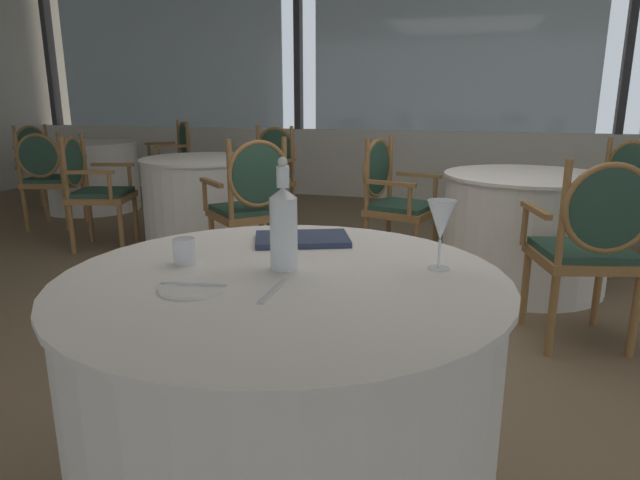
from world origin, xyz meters
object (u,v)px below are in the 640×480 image
Objects in this scene: dining_chair_1_1 at (592,239)px; dining_chair_2_1 at (269,169)px; side_plate at (193,287)px; water_tumbler at (184,251)px; dining_chair_0_0 at (39,157)px; water_bottle at (284,225)px; wine_glass at (441,221)px; dining_chair_1_2 at (619,193)px; dining_chair_0_2 at (175,155)px; dining_chair_2_2 at (90,183)px; menu_book at (302,239)px; dining_chair_1_0 at (392,193)px; dining_chair_2_0 at (252,198)px; dining_chair_0_1 at (48,172)px.

dining_chair_2_1 is (-2.54, 2.19, -0.01)m from dining_chair_1_1.
dining_chair_2_1 is at bearing 108.29° from side_plate.
dining_chair_0_0 is at bearing 136.27° from water_tumbler.
water_bottle is at bearing -26.31° from dining_chair_0_0.
wine_glass is at bearing 11.78° from water_tumbler.
water_tumbler is 3.62m from dining_chair_1_2.
dining_chair_0_2 is 2.15m from dining_chair_2_2.
menu_book is 1.61m from dining_chair_1_1.
water_tumbler is 0.08× the size of dining_chair_0_2.
dining_chair_1_0 is 1.07m from dining_chair_2_0.
dining_chair_1_0 reaches higher than dining_chair_2_2.
side_plate is 0.18× the size of dining_chair_2_0.
menu_book is 3.30m from dining_chair_2_2.
dining_chair_1_1 is 3.35m from dining_chair_2_1.
side_plate is 0.24m from water_tumbler.
dining_chair_1_0 is at bearing 69.72° from menu_book.
dining_chair_1_0 is (4.53, -1.44, 0.01)m from dining_chair_0_0.
water_tumbler is at bearing 124.29° from side_plate.
wine_glass is (0.44, 0.12, 0.01)m from water_bottle.
water_bottle reaches higher than side_plate.
menu_book is 0.35× the size of dining_chair_0_0.
dining_chair_1_1 reaches higher than dining_chair_0_1.
dining_chair_0_1 is at bearing 23.69° from dining_chair_2_0.
dining_chair_0_2 reaches higher than wine_glass.
water_tumbler is at bearing -168.22° from wine_glass.
dining_chair_0_0 is at bearing 138.47° from water_bottle.
side_plate is 2.33× the size of water_tumbler.
dining_chair_1_0 reaches higher than dining_chair_0_0.
dining_chair_0_0 is 4.19m from dining_chair_2_0.
dining_chair_2_2 is (-1.61, 0.37, -0.02)m from dining_chair_2_0.
menu_book is (0.13, 0.54, 0.01)m from side_plate.
water_bottle reaches higher than dining_chair_1_2.
wine_glass is 0.22× the size of dining_chair_1_2.
dining_chair_1_2 is (1.60, 2.75, -0.21)m from menu_book.
dining_chair_1_1 is at bearing -153.28° from dining_chair_2_0.
dining_chair_0_2 is at bearing 128.12° from wine_glass.
side_plate is at bearing -149.75° from wine_glass.
dining_chair_0_1 reaches higher than dining_chair_0_0.
menu_book is 0.34× the size of dining_chair_0_1.
dining_chair_2_2 is at bearing 136.86° from water_bottle.
water_bottle is at bearing 34.77° from dining_chair_2_1.
water_bottle reaches higher than dining_chair_2_0.
side_plate is at bearing -148.59° from dining_chair_0_1.
dining_chair_0_2 reaches higher than dining_chair_1_2.
dining_chair_0_1 is (-3.27, 3.14, -0.22)m from side_plate.
dining_chair_1_2 is at bearing 29.90° from dining_chair_1_0.
water_bottle is 0.35× the size of dining_chair_0_0.
dining_chair_1_0 reaches higher than menu_book.
dining_chair_1_0 is at bearing -102.13° from dining_chair_2_0.
wine_glass is 0.21× the size of dining_chair_1_1.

